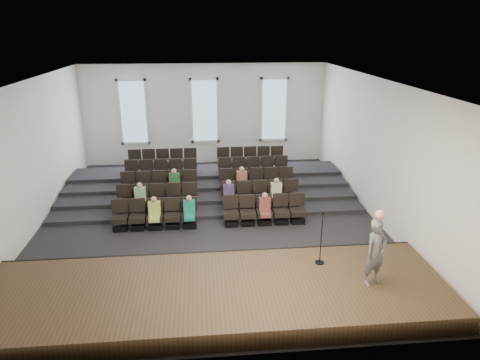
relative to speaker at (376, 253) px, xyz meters
name	(u,v)px	position (x,y,z in m)	size (l,w,h in m)	color
ground	(210,219)	(-3.99, 5.33, -1.38)	(14.00, 14.00, 0.00)	black
ceiling	(207,80)	(-3.99, 5.33, 3.63)	(12.00, 14.00, 0.02)	white
wall_back	(205,115)	(-3.99, 12.35, 1.12)	(12.00, 0.04, 5.00)	silver
wall_front	(218,255)	(-3.99, -1.69, 1.12)	(12.00, 0.04, 5.00)	silver
wall_left	(29,158)	(-10.01, 5.33, 1.12)	(0.04, 14.00, 5.00)	silver
wall_right	(375,149)	(2.03, 5.33, 1.12)	(0.04, 14.00, 5.00)	silver
stage	(216,295)	(-3.99, 0.23, -1.13)	(11.80, 3.60, 0.50)	#422F1C
stage_lip	(213,259)	(-3.99, 2.00, -1.13)	(11.80, 0.06, 0.52)	black
risers	(208,184)	(-3.99, 8.50, -1.18)	(11.80, 4.80, 0.60)	black
seating_rows	(209,187)	(-3.99, 6.87, -0.69)	(6.80, 4.70, 1.67)	black
windows	(205,111)	(-3.99, 12.28, 1.32)	(8.44, 0.10, 3.24)	white
audience	(209,195)	(-3.99, 5.65, -0.56)	(5.45, 2.64, 1.10)	#B3D254
speaker	(376,253)	(0.00, 0.00, 0.00)	(0.64, 0.42, 1.75)	#595754
mic_stand	(321,248)	(-1.07, 1.09, -0.41)	(0.26, 0.26, 1.55)	black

